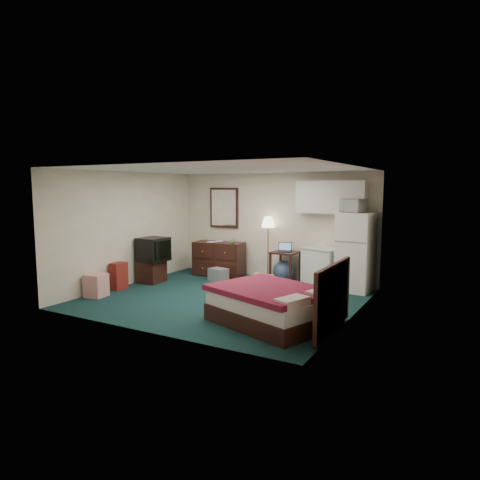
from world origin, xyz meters
The scene contains 25 objects.
floor centered at (0.00, 0.00, 0.00)m, with size 5.00×4.50×0.01m, color #123132.
ceiling centered at (0.00, 0.00, 2.50)m, with size 5.00×4.50×0.01m, color #F3E5CC.
walls centered at (0.00, 0.00, 1.25)m, with size 5.01×4.51×2.50m.
mirror centered at (-1.35, 2.22, 1.65)m, with size 0.80×0.06×1.00m, color white, non-canonical shape.
upper_cabinets centered at (1.45, 2.08, 1.95)m, with size 1.50×0.35×0.70m, color white, non-canonical shape.
headboard centered at (2.46, -0.94, 0.55)m, with size 0.06×1.56×1.00m, color #361614, non-canonical shape.
dresser centered at (-1.25, 1.81, 0.42)m, with size 1.22×0.55×0.83m, color #361614, non-canonical shape.
floor_lamp centered at (-0.04, 2.05, 0.74)m, with size 0.32×0.32×1.48m, color gold, non-canonical shape.
desk centered at (0.48, 1.88, 0.36)m, with size 0.56×0.56×0.71m, color #361614, non-canonical shape.
exercise_ball centered at (0.40, 1.96, 0.24)m, with size 0.49×0.49×0.49m, color #3E5A83.
kitchen_counter centered at (1.35, 1.91, 0.42)m, with size 0.76×0.58×0.83m, color white, non-canonical shape.
fridge centered at (2.06, 1.88, 0.82)m, with size 0.68×0.68×1.65m, color white, non-canonical shape.
bed centered at (1.48, -0.94, 0.29)m, with size 1.79×1.39×0.57m, color maroon, non-canonical shape.
tv_stand centered at (-2.21, 0.41, 0.25)m, with size 0.49×0.54×0.49m, color #361614, non-canonical shape.
suitcase centered at (-2.35, -0.45, 0.29)m, with size 0.22×0.35×0.57m, color #600D0C, non-canonical shape.
retail_box centered at (-2.28, -1.13, 0.23)m, with size 0.36×0.36×0.45m, color white, non-canonical shape.
file_bin centered at (-0.96, 1.31, 0.14)m, with size 0.41×0.31×0.29m, color gray, non-canonical shape.
cardboard_box_a centered at (0.04, 1.45, 0.12)m, with size 0.28×0.24×0.24m, color #A57344, non-canonical shape.
cardboard_box_b centered at (0.37, 1.18, 0.14)m, with size 0.24×0.28×0.28m, color #A57344, non-canonical shape.
laptop centered at (0.49, 1.82, 0.82)m, with size 0.30×0.24×0.20m, color black, non-canonical shape.
crt_tv centered at (-2.15, 0.44, 0.76)m, with size 0.58×0.63×0.54m, color black, non-canonical shape.
microwave centered at (1.98, 1.90, 1.82)m, with size 0.49×0.27×0.33m, color white.
book_a centered at (-1.45, 1.70, 0.95)m, with size 0.17×0.02×0.24m, color #A57344.
book_b centered at (-1.35, 1.83, 0.95)m, with size 0.17×0.02×0.23m, color #A57344.
mug centered at (-0.85, 1.80, 0.89)m, with size 0.11×0.09×0.11m, color #558E45.
Camera 1 is at (4.28, -6.96, 2.15)m, focal length 32.00 mm.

